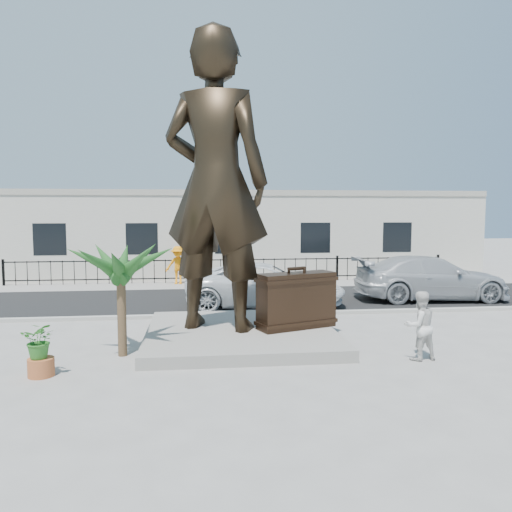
{
  "coord_description": "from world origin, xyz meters",
  "views": [
    {
      "loc": [
        -1.66,
        -12.26,
        3.59
      ],
      "look_at": [
        0.0,
        2.0,
        2.3
      ],
      "focal_mm": 35.0,
      "sensor_mm": 36.0,
      "label": 1
    }
  ],
  "objects_px": {
    "statue": "(215,182)",
    "car_white": "(265,285)",
    "tourist": "(420,326)",
    "suitcase": "(296,300)"
  },
  "relations": [
    {
      "from": "suitcase",
      "to": "tourist",
      "type": "distance_m",
      "value": 3.49
    },
    {
      "from": "statue",
      "to": "car_white",
      "type": "relative_size",
      "value": 1.38
    },
    {
      "from": "tourist",
      "to": "car_white",
      "type": "xyz_separation_m",
      "value": [
        -2.8,
        7.06,
        -0.01
      ]
    },
    {
      "from": "tourist",
      "to": "car_white",
      "type": "height_order",
      "value": "tourist"
    },
    {
      "from": "suitcase",
      "to": "car_white",
      "type": "xyz_separation_m",
      "value": [
        -0.25,
        4.7,
        -0.25
      ]
    },
    {
      "from": "statue",
      "to": "car_white",
      "type": "bearing_deg",
      "value": -93.52
    },
    {
      "from": "car_white",
      "to": "statue",
      "type": "bearing_deg",
      "value": 161.88
    },
    {
      "from": "suitcase",
      "to": "tourist",
      "type": "bearing_deg",
      "value": -63.05
    },
    {
      "from": "tourist",
      "to": "statue",
      "type": "bearing_deg",
      "value": -37.91
    },
    {
      "from": "statue",
      "to": "tourist",
      "type": "relative_size",
      "value": 4.87
    }
  ]
}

